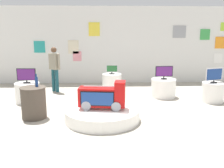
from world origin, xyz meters
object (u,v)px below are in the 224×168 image
Objects in this scene: tv_on_center_rear at (112,69)px; shopper_browsing_near_truck at (55,66)px; tv_on_left_rear at (164,72)px; side_table_round at (34,102)px; bottle_on_side_table at (36,81)px; display_pedestal_far_right at (213,92)px; display_pedestal_left_rear at (163,88)px; display_pedestal_right_rear at (28,92)px; main_display_pedestal at (102,114)px; display_pedestal_center_rear at (112,82)px; tv_on_right_rear at (26,75)px; tv_on_far_right at (214,75)px; novelty_firetruck_tv at (103,97)px.

shopper_browsing_near_truck is at bearing -175.28° from tv_on_center_rear.
tv_on_left_rear is 4.20m from side_table_round.
bottle_on_side_table is (-3.65, -1.81, 0.08)m from tv_on_left_rear.
side_table_round is at bearing -166.32° from display_pedestal_far_right.
shopper_browsing_near_truck reaches higher than display_pedestal_left_rear.
tv_on_left_rear is 4.36m from display_pedestal_right_rear.
display_pedestal_center_rear is at bearing 83.31° from main_display_pedestal.
display_pedestal_far_right is (1.37, -0.65, -0.53)m from tv_on_left_rear.
tv_on_far_right is at bearing -2.04° from tv_on_right_rear.
novelty_firetruck_tv is at bearing -24.69° from main_display_pedestal.
display_pedestal_left_rear is 1.14× the size of display_pedestal_center_rear.
display_pedestal_right_rear is 1.64m from bottle_on_side_table.
shopper_browsing_near_truck is (0.60, 1.32, 0.63)m from display_pedestal_right_rear.
novelty_firetruck_tv is at bearing -60.50° from shopper_browsing_near_truck.
shopper_browsing_near_truck is at bearing 119.50° from novelty_firetruck_tv.
display_pedestal_center_rear is 2.15m from shopper_browsing_near_truck.
display_pedestal_left_rear is 1.37× the size of tv_on_far_right.
tv_on_left_rear is 4.33m from tv_on_right_rear.
tv_on_center_rear reaches higher than display_pedestal_right_rear.
shopper_browsing_near_truck is (-5.07, 1.53, 0.10)m from tv_on_far_right.
tv_on_far_right is at bearing 13.64° from side_table_round.
tv_on_far_right is 0.74× the size of side_table_round.
display_pedestal_right_rear is at bearing 143.89° from main_display_pedestal.
shopper_browsing_near_truck is at bearing 91.20° from bottle_on_side_table.
display_pedestal_right_rear is at bearing -174.06° from display_pedestal_left_rear.
display_pedestal_right_rear is 0.93× the size of side_table_round.
display_pedestal_center_rear is 2.22× the size of bottle_on_side_table.
side_table_round is 2.49× the size of bottle_on_side_table.
tv_on_right_rear is (-2.64, -1.50, 0.54)m from display_pedestal_center_rear.
main_display_pedestal is 3.00m from tv_on_left_rear.
display_pedestal_far_right is at bearing 23.18° from main_display_pedestal.
bottle_on_side_table reaches higher than tv_on_right_rear.
tv_on_right_rear reaches higher than display_pedestal_far_right.
tv_on_center_rear is 2.06m from shopper_browsing_near_truck.
tv_on_far_right is at bearing 13.04° from bottle_on_side_table.
tv_on_far_right is (-0.00, -0.00, 0.54)m from display_pedestal_far_right.
display_pedestal_far_right is (3.03, -1.70, 0.00)m from display_pedestal_center_rear.
novelty_firetruck_tv is 2.93m from tv_on_left_rear.
bottle_on_side_table is at bearing -124.78° from tv_on_center_rear.
display_pedestal_far_right is 0.54m from tv_on_far_right.
side_table_round is at bearing 172.77° from main_display_pedestal.
tv_on_left_rear is 1.81× the size of bottle_on_side_table.
tv_on_right_rear is (-4.31, -0.45, 0.54)m from display_pedestal_left_rear.
shopper_browsing_near_truck reaches higher than display_pedestal_center_rear.
display_pedestal_left_rear is at bearing 26.89° from side_table_round.
display_pedestal_right_rear is (-2.64, -1.49, -0.47)m from tv_on_center_rear.
tv_on_far_right is (3.03, -1.70, 0.07)m from tv_on_center_rear.
side_table_round is at bearing -137.30° from bottle_on_side_table.
bottle_on_side_table reaches higher than tv_on_far_right.
bottle_on_side_table reaches higher than tv_on_left_rear.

